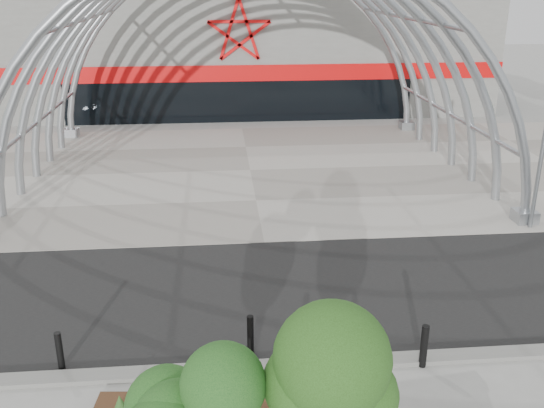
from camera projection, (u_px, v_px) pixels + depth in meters
ground at (287, 361)px, 14.73m from camera, size 140.00×140.00×0.00m
road at (274, 291)px, 17.99m from camera, size 140.00×7.00×0.02m
forecourt at (250, 170)px, 29.16m from camera, size 60.00×17.00×0.04m
kerb at (288, 366)px, 14.47m from camera, size 60.00×0.50×0.12m
arena_building at (235, 46)px, 44.49m from camera, size 34.00×15.24×8.00m
vault_canopy at (250, 170)px, 29.17m from camera, size 20.80×15.80×20.36m
signal_pole at (541, 157)px, 21.57m from camera, size 0.37×0.73×5.28m
street_tree_1 at (329, 389)px, 9.21m from camera, size 1.71×1.71×4.04m
bollard_0 at (60, 351)px, 14.28m from camera, size 0.16×0.16×1.00m
bollard_1 at (292, 386)px, 12.97m from camera, size 0.18×0.18×1.11m
bollard_2 at (250, 334)px, 14.91m from camera, size 0.16×0.16×1.03m
bollard_3 at (357, 386)px, 12.97m from camera, size 0.18×0.18×1.13m
bollard_4 at (424, 346)px, 14.37m from camera, size 0.18×0.18×1.11m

